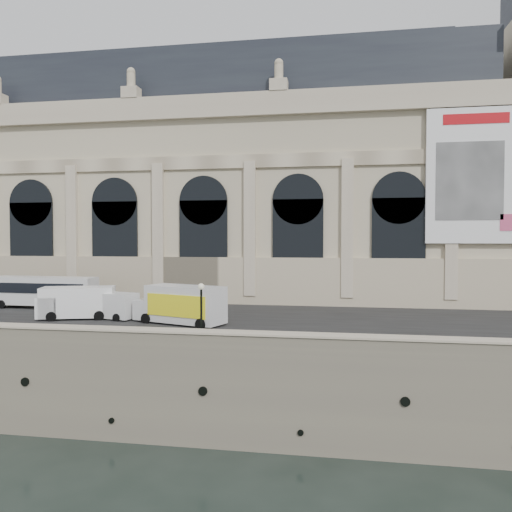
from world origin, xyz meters
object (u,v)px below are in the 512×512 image
at_px(van_b, 73,303).
at_px(van_c, 107,305).
at_px(bus_left, 44,291).
at_px(lamp_right, 201,314).
at_px(box_truck, 181,305).

xyz_separation_m(van_b, van_c, (2.71, 0.72, -0.25)).
xyz_separation_m(bus_left, lamp_right, (20.04, -13.84, 0.24)).
relative_size(van_c, lamp_right, 1.36).
distance_m(van_b, lamp_right, 16.02).
distance_m(bus_left, van_b, 8.45).
relative_size(bus_left, box_truck, 1.32).
relative_size(bus_left, van_c, 1.97).
height_order(van_c, lamp_right, lamp_right).
bearing_deg(box_truck, van_b, 174.85).
distance_m(bus_left, lamp_right, 24.36).
xyz_separation_m(box_truck, lamp_right, (3.80, -7.35, 0.43)).
distance_m(bus_left, van_c, 10.27).
relative_size(bus_left, lamp_right, 2.67).
height_order(bus_left, van_c, bus_left).
relative_size(box_truck, lamp_right, 2.02).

